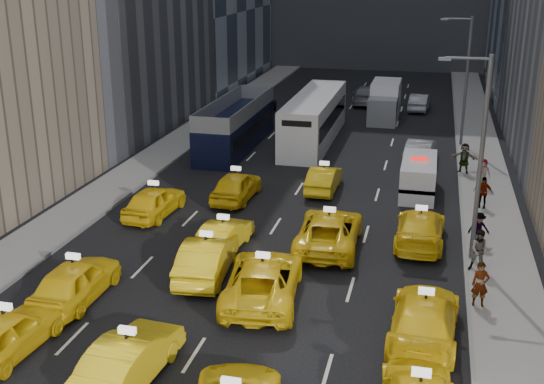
{
  "coord_description": "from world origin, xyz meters",
  "views": [
    {
      "loc": [
        7.16,
        -16.69,
        12.54
      ],
      "look_at": [
        -0.03,
        13.37,
        2.0
      ],
      "focal_mm": 45.0,
      "sensor_mm": 36.0,
      "label": 1
    }
  ],
  "objects_px": {
    "city_bus": "(314,119)",
    "pedestrian_0": "(480,284)",
    "nypd_van": "(418,177)",
    "box_truck": "(385,102)",
    "double_decker": "(236,124)"
  },
  "relations": [
    {
      "from": "pedestrian_0",
      "to": "nypd_van",
      "type": "bearing_deg",
      "value": 96.19
    },
    {
      "from": "nypd_van",
      "to": "box_truck",
      "type": "bearing_deg",
      "value": 95.19
    },
    {
      "from": "double_decker",
      "to": "box_truck",
      "type": "height_order",
      "value": "double_decker"
    },
    {
      "from": "box_truck",
      "to": "pedestrian_0",
      "type": "bearing_deg",
      "value": -74.89
    },
    {
      "from": "double_decker",
      "to": "box_truck",
      "type": "distance_m",
      "value": 14.88
    },
    {
      "from": "double_decker",
      "to": "pedestrian_0",
      "type": "relative_size",
      "value": 6.72
    },
    {
      "from": "double_decker",
      "to": "city_bus",
      "type": "bearing_deg",
      "value": 38.21
    },
    {
      "from": "city_bus",
      "to": "pedestrian_0",
      "type": "xyz_separation_m",
      "value": [
        10.48,
        -23.45,
        -0.66
      ]
    },
    {
      "from": "city_bus",
      "to": "box_truck",
      "type": "bearing_deg",
      "value": 55.84
    },
    {
      "from": "city_bus",
      "to": "double_decker",
      "type": "bearing_deg",
      "value": -156.55
    },
    {
      "from": "box_truck",
      "to": "pedestrian_0",
      "type": "relative_size",
      "value": 3.83
    },
    {
      "from": "box_truck",
      "to": "pedestrian_0",
      "type": "distance_m",
      "value": 32.59
    },
    {
      "from": "pedestrian_0",
      "to": "double_decker",
      "type": "bearing_deg",
      "value": 121.76
    },
    {
      "from": "city_bus",
      "to": "pedestrian_0",
      "type": "distance_m",
      "value": 25.7
    },
    {
      "from": "nypd_van",
      "to": "box_truck",
      "type": "height_order",
      "value": "box_truck"
    }
  ]
}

